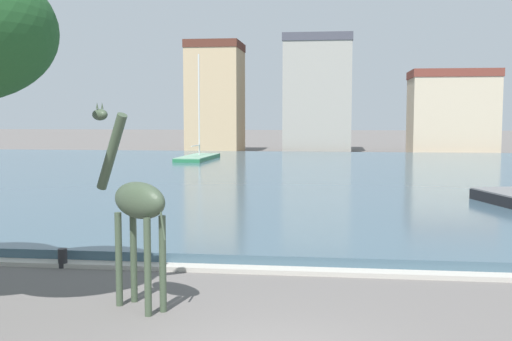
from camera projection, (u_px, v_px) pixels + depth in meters
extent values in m
cube|color=#3D5666|center=(317.00, 176.00, 38.13)|extent=(81.34, 45.14, 0.37)
cube|color=#ADA89E|center=(293.00, 271.00, 15.58)|extent=(81.34, 0.50, 0.12)
cylinder|color=#3D4C38|center=(119.00, 259.00, 12.87)|extent=(0.14, 0.14, 1.97)
cylinder|color=#3D4C38|center=(134.00, 256.00, 13.14)|extent=(0.14, 0.14, 1.97)
cylinder|color=#3D4C38|center=(148.00, 267.00, 12.19)|extent=(0.14, 0.14, 1.97)
cylinder|color=#3D4C38|center=(163.00, 264.00, 12.46)|extent=(0.14, 0.14, 1.97)
ellipsoid|color=#3D4C38|center=(139.00, 200.00, 12.55)|extent=(1.56, 1.36, 0.75)
cylinder|color=#3D4C38|center=(112.00, 152.00, 13.12)|extent=(0.96, 0.78, 1.68)
ellipsoid|color=#3D4C38|center=(100.00, 115.00, 13.33)|extent=(0.52, 0.48, 0.25)
cone|color=#3D4C38|center=(97.00, 105.00, 13.27)|extent=(0.05, 0.05, 0.14)
cone|color=#3D4C38|center=(102.00, 106.00, 13.36)|extent=(0.05, 0.05, 0.14)
cylinder|color=#3D4C38|center=(162.00, 220.00, 12.09)|extent=(0.20, 0.16, 0.80)
cube|color=#236B42|center=(198.00, 160.00, 49.81)|extent=(2.44, 6.89, 0.63)
ellipsoid|color=#236B42|center=(208.00, 157.00, 52.98)|extent=(2.02, 2.47, 0.59)
cube|color=gray|center=(198.00, 156.00, 49.78)|extent=(2.39, 6.75, 0.06)
cylinder|color=silver|center=(199.00, 105.00, 49.91)|extent=(0.12, 0.12, 8.18)
cylinder|color=silver|center=(195.00, 146.00, 49.03)|extent=(0.19, 2.38, 0.08)
ellipsoid|color=black|center=(493.00, 198.00, 26.79)|extent=(2.38, 2.42, 0.75)
cylinder|color=#232326|center=(63.00, 258.00, 16.15)|extent=(0.24, 0.24, 0.50)
cube|color=tan|center=(216.00, 102.00, 64.31)|extent=(5.33, 6.15, 10.59)
cube|color=#51281E|center=(215.00, 46.00, 63.79)|extent=(5.43, 6.28, 0.80)
cube|color=gray|center=(318.00, 99.00, 64.60)|extent=(6.78, 7.84, 11.19)
cube|color=#42424C|center=(318.00, 41.00, 64.06)|extent=(6.92, 7.99, 0.80)
cube|color=#C6B293|center=(452.00, 116.00, 62.86)|extent=(8.29, 6.26, 7.61)
cube|color=brown|center=(453.00, 74.00, 62.48)|extent=(8.46, 6.38, 0.80)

